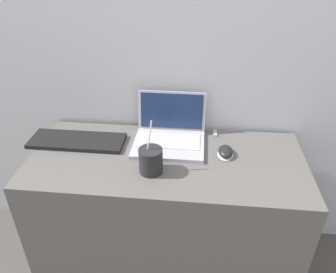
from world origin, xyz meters
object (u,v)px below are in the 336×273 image
object	(u,v)px
laptop	(170,134)
computer_mouse	(226,152)
external_keyboard	(77,141)
drink_cup	(151,160)
usb_stick	(215,133)

from	to	relation	value
laptop	computer_mouse	world-z (taller)	laptop
computer_mouse	external_keyboard	size ratio (longest dim) A/B	0.23
drink_cup	usb_stick	distance (m)	0.45
laptop	computer_mouse	xyz separation A→B (m)	(0.26, -0.09, -0.03)
laptop	usb_stick	distance (m)	0.25
laptop	usb_stick	world-z (taller)	laptop
drink_cup	external_keyboard	world-z (taller)	drink_cup
laptop	usb_stick	size ratio (longest dim) A/B	5.58
laptop	computer_mouse	size ratio (longest dim) A/B	3.26
drink_cup	external_keyboard	size ratio (longest dim) A/B	0.52
drink_cup	computer_mouse	size ratio (longest dim) A/B	2.29
usb_stick	computer_mouse	bearing A→B (deg)	-77.18
external_keyboard	usb_stick	xyz separation A→B (m)	(0.67, 0.15, -0.01)
laptop	drink_cup	distance (m)	0.25
external_keyboard	usb_stick	world-z (taller)	external_keyboard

